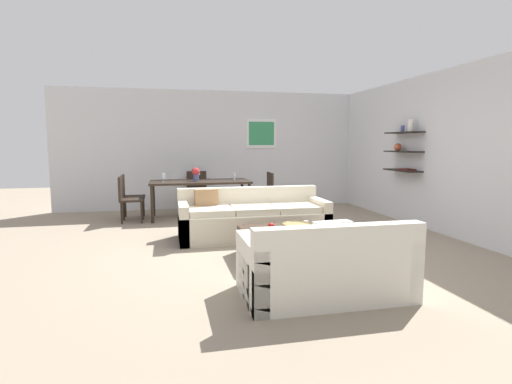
{
  "coord_description": "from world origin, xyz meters",
  "views": [
    {
      "loc": [
        -1.45,
        -5.85,
        1.5
      ],
      "look_at": [
        -0.1,
        0.2,
        0.75
      ],
      "focal_mm": 28.23,
      "sensor_mm": 36.0,
      "label": 1
    }
  ],
  "objects_px": {
    "wine_glass_head": "(198,174)",
    "wine_glass_left_near": "(163,176)",
    "loveseat_white": "(325,267)",
    "sofa_beige": "(252,219)",
    "dining_chair_right_far": "(265,190)",
    "dining_chair_left_far": "(129,194)",
    "decorative_bowl": "(295,226)",
    "apple_on_coffee_table": "(271,226)",
    "dining_chair_left_near": "(127,196)",
    "centerpiece_vase": "(196,173)",
    "coffee_table": "(290,244)",
    "candle_jar": "(306,224)",
    "dining_chair_head": "(197,188)",
    "wine_glass_right_far": "(234,175)",
    "dining_table": "(200,184)"
  },
  "relations": [
    {
      "from": "coffee_table",
      "to": "centerpiece_vase",
      "type": "xyz_separation_m",
      "value": [
        -0.98,
        3.2,
        0.72
      ]
    },
    {
      "from": "coffee_table",
      "to": "dining_chair_right_far",
      "type": "bearing_deg",
      "value": 81.59
    },
    {
      "from": "loveseat_white",
      "to": "dining_chair_left_far",
      "type": "height_order",
      "value": "dining_chair_left_far"
    },
    {
      "from": "apple_on_coffee_table",
      "to": "dining_chair_right_far",
      "type": "xyz_separation_m",
      "value": [
        0.74,
        3.32,
        0.08
      ]
    },
    {
      "from": "centerpiece_vase",
      "to": "decorative_bowl",
      "type": "bearing_deg",
      "value": -71.29
    },
    {
      "from": "candle_jar",
      "to": "dining_chair_right_far",
      "type": "bearing_deg",
      "value": 85.78
    },
    {
      "from": "dining_table",
      "to": "dining_chair_left_near",
      "type": "distance_m",
      "value": 1.43
    },
    {
      "from": "apple_on_coffee_table",
      "to": "dining_chair_left_near",
      "type": "distance_m",
      "value": 3.57
    },
    {
      "from": "coffee_table",
      "to": "candle_jar",
      "type": "xyz_separation_m",
      "value": [
        0.26,
        0.13,
        0.23
      ]
    },
    {
      "from": "loveseat_white",
      "to": "centerpiece_vase",
      "type": "distance_m",
      "value": 4.66
    },
    {
      "from": "coffee_table",
      "to": "candle_jar",
      "type": "height_order",
      "value": "candle_jar"
    },
    {
      "from": "sofa_beige",
      "to": "dining_chair_right_far",
      "type": "height_order",
      "value": "dining_chair_right_far"
    },
    {
      "from": "wine_glass_head",
      "to": "wine_glass_left_near",
      "type": "distance_m",
      "value": 0.88
    },
    {
      "from": "dining_chair_left_near",
      "to": "wine_glass_left_near",
      "type": "relative_size",
      "value": 5.08
    },
    {
      "from": "dining_table",
      "to": "wine_glass_right_far",
      "type": "xyz_separation_m",
      "value": [
        0.72,
        0.11,
        0.16
      ]
    },
    {
      "from": "sofa_beige",
      "to": "coffee_table",
      "type": "distance_m",
      "value": 1.29
    },
    {
      "from": "coffee_table",
      "to": "centerpiece_vase",
      "type": "bearing_deg",
      "value": 107.1
    },
    {
      "from": "decorative_bowl",
      "to": "dining_chair_left_near",
      "type": "bearing_deg",
      "value": 128.78
    },
    {
      "from": "loveseat_white",
      "to": "wine_glass_head",
      "type": "distance_m",
      "value": 5.04
    },
    {
      "from": "dining_chair_head",
      "to": "centerpiece_vase",
      "type": "distance_m",
      "value": 0.97
    },
    {
      "from": "dining_chair_head",
      "to": "wine_glass_head",
      "type": "xyz_separation_m",
      "value": [
        -0.0,
        -0.47,
        0.36
      ]
    },
    {
      "from": "dining_table",
      "to": "wine_glass_head",
      "type": "xyz_separation_m",
      "value": [
        -0.0,
        0.39,
        0.18
      ]
    },
    {
      "from": "dining_chair_left_near",
      "to": "candle_jar",
      "type": "bearing_deg",
      "value": -48.36
    },
    {
      "from": "dining_chair_left_far",
      "to": "decorative_bowl",
      "type": "bearing_deg",
      "value": -54.76
    },
    {
      "from": "loveseat_white",
      "to": "wine_glass_left_near",
      "type": "xyz_separation_m",
      "value": [
        -1.57,
        4.44,
        0.58
      ]
    },
    {
      "from": "wine_glass_head",
      "to": "candle_jar",
      "type": "bearing_deg",
      "value": -71.56
    },
    {
      "from": "coffee_table",
      "to": "decorative_bowl",
      "type": "bearing_deg",
      "value": 25.42
    },
    {
      "from": "centerpiece_vase",
      "to": "wine_glass_head",
      "type": "bearing_deg",
      "value": 78.34
    },
    {
      "from": "dining_chair_head",
      "to": "wine_glass_right_far",
      "type": "height_order",
      "value": "wine_glass_right_far"
    },
    {
      "from": "sofa_beige",
      "to": "dining_chair_left_far",
      "type": "height_order",
      "value": "dining_chair_left_far"
    },
    {
      "from": "coffee_table",
      "to": "dining_chair_left_near",
      "type": "distance_m",
      "value": 3.8
    },
    {
      "from": "dining_chair_left_near",
      "to": "dining_chair_right_far",
      "type": "relative_size",
      "value": 1.0
    },
    {
      "from": "loveseat_white",
      "to": "wine_glass_head",
      "type": "bearing_deg",
      "value": 99.66
    },
    {
      "from": "apple_on_coffee_table",
      "to": "dining_chair_left_near",
      "type": "relative_size",
      "value": 0.1
    },
    {
      "from": "loveseat_white",
      "to": "dining_chair_left_far",
      "type": "bearing_deg",
      "value": 115.29
    },
    {
      "from": "wine_glass_left_near",
      "to": "dining_chair_left_near",
      "type": "bearing_deg",
      "value": -172.31
    },
    {
      "from": "loveseat_white",
      "to": "apple_on_coffee_table",
      "type": "xyz_separation_m",
      "value": [
        -0.18,
        1.43,
        0.13
      ]
    },
    {
      "from": "dining_chair_head",
      "to": "wine_glass_left_near",
      "type": "height_order",
      "value": "wine_glass_left_near"
    },
    {
      "from": "coffee_table",
      "to": "wine_glass_right_far",
      "type": "distance_m",
      "value": 3.4
    },
    {
      "from": "loveseat_white",
      "to": "decorative_bowl",
      "type": "bearing_deg",
      "value": 84.07
    },
    {
      "from": "centerpiece_vase",
      "to": "dining_chair_head",
      "type": "bearing_deg",
      "value": 84.47
    },
    {
      "from": "dining_table",
      "to": "wine_glass_right_far",
      "type": "bearing_deg",
      "value": 8.8
    },
    {
      "from": "wine_glass_left_near",
      "to": "centerpiece_vase",
      "type": "distance_m",
      "value": 0.65
    },
    {
      "from": "apple_on_coffee_table",
      "to": "dining_chair_left_near",
      "type": "height_order",
      "value": "dining_chair_left_near"
    },
    {
      "from": "candle_jar",
      "to": "sofa_beige",
      "type": "bearing_deg",
      "value": 113.73
    },
    {
      "from": "candle_jar",
      "to": "centerpiece_vase",
      "type": "height_order",
      "value": "centerpiece_vase"
    },
    {
      "from": "coffee_table",
      "to": "dining_chair_head",
      "type": "height_order",
      "value": "dining_chair_head"
    },
    {
      "from": "decorative_bowl",
      "to": "dining_chair_right_far",
      "type": "bearing_deg",
      "value": 82.91
    },
    {
      "from": "sofa_beige",
      "to": "wine_glass_right_far",
      "type": "relative_size",
      "value": 16.03
    },
    {
      "from": "dining_chair_left_near",
      "to": "dining_chair_left_far",
      "type": "bearing_deg",
      "value": 90.0
    }
  ]
}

